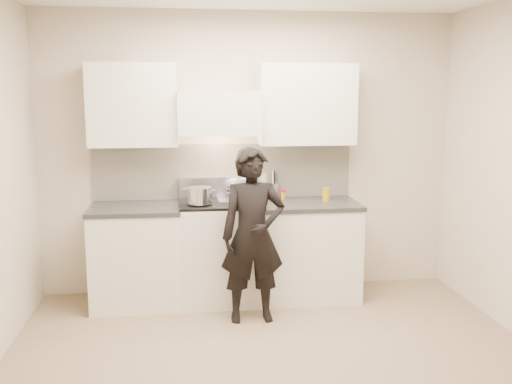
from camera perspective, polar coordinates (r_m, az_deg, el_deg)
ground_plane at (r=4.26m, az=2.16°, el=-17.12°), size 4.00×4.00×0.00m
room_shell at (r=4.17m, az=0.68°, el=5.27°), size 4.04×3.54×2.70m
stove at (r=5.38m, az=-3.48°, el=-5.87°), size 0.76×0.65×0.96m
counter_right at (r=5.50m, az=5.23°, el=-5.70°), size 0.92×0.67×0.92m
counter_left at (r=5.39m, az=-11.83°, el=-6.19°), size 0.82×0.67×0.92m
wok at (r=5.41m, az=-1.58°, el=0.41°), size 0.31×0.39×0.25m
stock_pot at (r=5.10m, az=-5.67°, el=-0.34°), size 0.30×0.28×0.15m
utensil_crock at (r=5.56m, az=1.84°, el=0.26°), size 0.10×0.10×0.28m
spice_jar at (r=5.51m, az=2.74°, el=-0.22°), size 0.04×0.04×0.10m
oil_glass at (r=5.48m, az=7.02°, el=-0.19°), size 0.07×0.07×0.12m
person at (r=4.82m, az=-0.32°, el=-4.37°), size 0.56×0.37×1.49m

